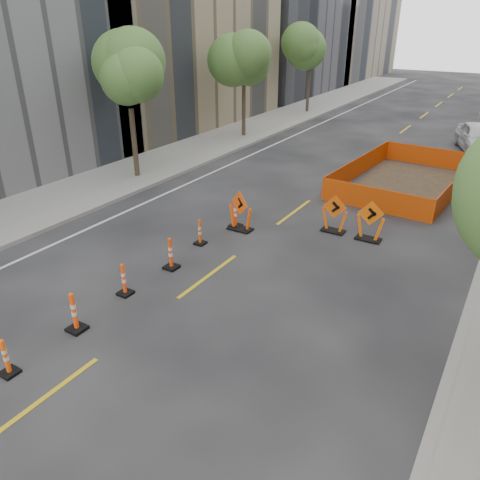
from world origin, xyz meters
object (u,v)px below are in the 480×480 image
Objects in this scene: channelizer_3 at (74,312)px; chevron_sign_center at (335,214)px; channelizer_2 at (6,357)px; channelizer_7 at (235,213)px; channelizer_5 at (171,253)px; parked_car_near at (478,137)px; channelizer_6 at (200,232)px; chevron_sign_left at (240,211)px; channelizer_4 at (124,279)px; chevron_sign_right at (370,221)px.

channelizer_3 is 0.77× the size of chevron_sign_center.
channelizer_7 is at bearing 89.87° from channelizer_2.
parked_car_near is (6.19, 20.39, 0.27)m from channelizer_5.
channelizer_3 reaches higher than channelizer_6.
channelizer_5 is 6.18m from chevron_sign_center.
channelizer_4 is at bearing -72.96° from chevron_sign_left.
parked_car_near is at bearing 70.84° from channelizer_6.
parked_car_near is at bearing 66.05° from chevron_sign_right.
channelizer_5 is at bearing 85.34° from channelizer_4.
channelizer_6 is (-0.25, 1.87, -0.07)m from channelizer_5.
channelizer_2 reaches higher than channelizer_6.
chevron_sign_right is (4.84, 3.34, 0.27)m from channelizer_6.
channelizer_5 is at bearing -126.47° from parked_car_near.
channelizer_7 reaches higher than channelizer_2.
chevron_sign_left is (0.46, 5.48, 0.27)m from channelizer_4.
chevron_sign_center is (3.44, 7.10, 0.22)m from channelizer_4.
chevron_sign_right is at bearing -115.60° from parked_car_near.
channelizer_6 is at bearing 92.59° from channelizer_3.
channelizer_2 is 9.22m from chevron_sign_left.
channelizer_2 is 0.66× the size of chevron_sign_center.
chevron_sign_center is 0.97× the size of chevron_sign_right.
channelizer_7 reaches higher than channelizer_4.
channelizer_2 is at bearing -90.19° from channelizer_3.
chevron_sign_right is (4.58, 8.95, 0.19)m from channelizer_3.
channelizer_7 is (0.02, 3.73, 0.02)m from channelizer_5.
channelizer_7 reaches higher than channelizer_6.
chevron_sign_left is 3.39m from chevron_sign_center.
chevron_sign_right is at bearing 34.67° from channelizer_6.
channelizer_7 is 4.81m from chevron_sign_right.
channelizer_7 is (0.01, 7.47, 0.00)m from channelizer_3.
channelizer_2 is at bearing -88.11° from channelizer_6.
chevron_sign_center is at bearing 73.13° from channelizer_2.
channelizer_3 is at bearing -89.90° from channelizer_5.
chevron_sign_center is (3.53, 3.36, 0.25)m from channelizer_6.
chevron_sign_left is at bearing -177.44° from chevron_sign_right.
channelizer_3 is 0.72× the size of chevron_sign_left.
channelizer_3 is 10.05m from chevron_sign_right.
channelizer_4 is 7.89m from chevron_sign_center.
channelizer_6 is 0.63× the size of chevron_sign_right.
chevron_sign_right is (4.59, 10.81, 0.27)m from channelizer_2.
channelizer_4 is 5.50m from chevron_sign_left.
chevron_sign_left reaches higher than chevron_sign_center.
channelizer_6 is 0.65× the size of chevron_sign_center.
channelizer_5 reaches higher than channelizer_6.
parked_car_near is (1.60, 15.18, 0.07)m from chevron_sign_right.
chevron_sign_center is (2.97, 1.62, -0.05)m from chevron_sign_left.
chevron_sign_right is (4.74, 7.08, 0.24)m from channelizer_4.
parked_car_near reaches higher than channelizer_2.
channelizer_6 is at bearing 97.52° from channelizer_5.
parked_car_near is (2.90, 15.16, 0.09)m from chevron_sign_center.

